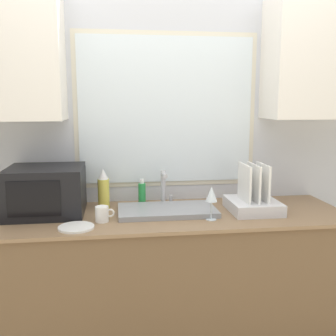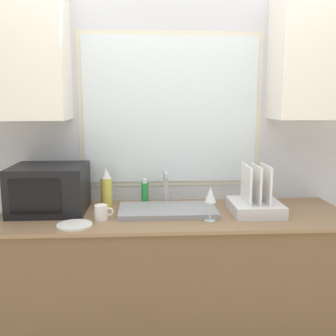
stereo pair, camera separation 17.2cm
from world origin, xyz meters
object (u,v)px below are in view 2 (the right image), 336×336
at_px(faucet, 167,186).
at_px(dish_rack, 255,203).
at_px(soap_bottle, 145,193).
at_px(wine_glass, 210,196).
at_px(spray_bottle, 106,188).
at_px(mug_near_sink, 102,213).
at_px(microwave, 50,189).

xyz_separation_m(faucet, dish_rack, (0.52, -0.21, -0.06)).
distance_m(dish_rack, soap_bottle, 0.70).
distance_m(soap_bottle, wine_glass, 0.52).
bearing_deg(wine_glass, dish_rack, 24.85).
xyz_separation_m(spray_bottle, soap_bottle, (0.24, 0.04, -0.04)).
bearing_deg(mug_near_sink, faucet, 38.27).
relative_size(microwave, wine_glass, 2.26).
bearing_deg(wine_glass, microwave, 165.14).
height_order(microwave, soap_bottle, microwave).
bearing_deg(mug_near_sink, dish_rack, 5.67).
relative_size(spray_bottle, soap_bottle, 1.46).
bearing_deg(soap_bottle, faucet, -8.94).
height_order(faucet, wine_glass, faucet).
bearing_deg(mug_near_sink, spray_bottle, 89.77).
bearing_deg(spray_bottle, wine_glass, -28.70).
relative_size(mug_near_sink, wine_glass, 0.55).
relative_size(faucet, wine_glass, 1.17).
height_order(faucet, dish_rack, dish_rack).
relative_size(soap_bottle, wine_glass, 0.89).
distance_m(microwave, dish_rack, 1.24).
relative_size(dish_rack, wine_glass, 1.71).
bearing_deg(microwave, dish_rack, -5.23).
height_order(dish_rack, mug_near_sink, dish_rack).
distance_m(microwave, mug_near_sink, 0.40).
bearing_deg(microwave, mug_near_sink, -31.47).
bearing_deg(microwave, soap_bottle, 12.09).
bearing_deg(dish_rack, faucet, 157.56).
bearing_deg(dish_rack, microwave, 174.77).
distance_m(microwave, wine_glass, 0.97).
bearing_deg(soap_bottle, microwave, -167.91).
bearing_deg(faucet, dish_rack, -22.44).
bearing_deg(microwave, faucet, 8.03).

